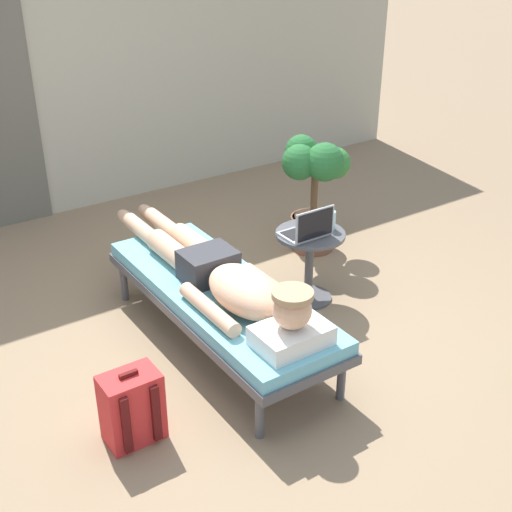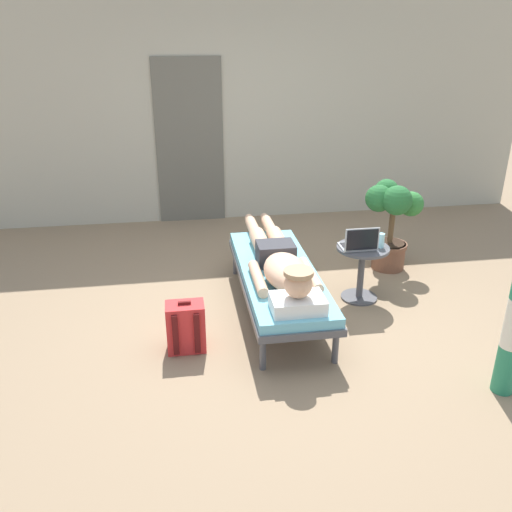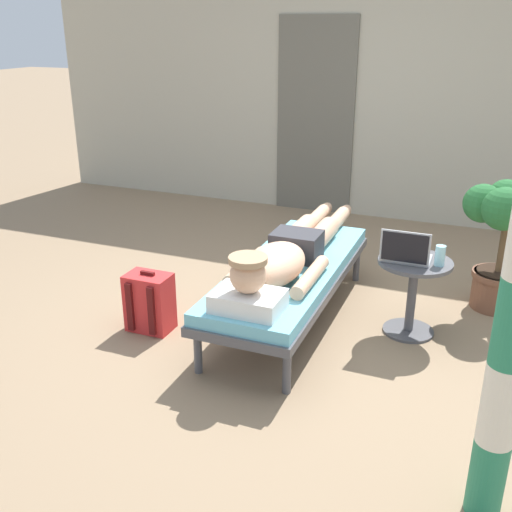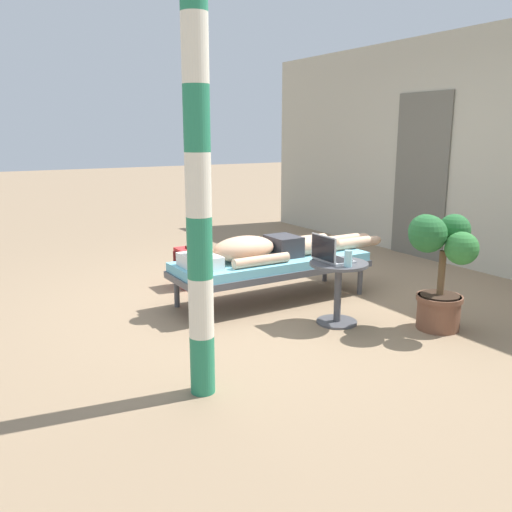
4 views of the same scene
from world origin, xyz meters
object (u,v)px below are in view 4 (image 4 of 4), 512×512
object	(u,v)px
laptop	(330,255)
drink_glass	(348,259)
person_reclining	(266,248)
side_table	(338,282)
backpack	(189,268)
porch_post	(198,185)
potted_plant	(439,260)
lounge_chair	(272,265)

from	to	relation	value
laptop	drink_glass	bearing A→B (deg)	5.18
person_reclining	laptop	world-z (taller)	laptop
drink_glass	side_table	bearing A→B (deg)	167.87
backpack	porch_post	distance (m)	2.59
porch_post	drink_glass	bearing A→B (deg)	104.86
potted_plant	porch_post	xyz separation A→B (m)	(0.03, -2.10, 0.70)
person_reclining	porch_post	xyz separation A→B (m)	(1.35, -1.29, 0.75)
lounge_chair	side_table	world-z (taller)	side_table
potted_plant	lounge_chair	bearing A→B (deg)	-150.97
laptop	potted_plant	bearing A→B (deg)	48.94
side_table	potted_plant	size ratio (longest dim) A/B	0.56
person_reclining	backpack	bearing A→B (deg)	-153.76
porch_post	laptop	bearing A→B (deg)	112.50
backpack	drink_glass	bearing A→B (deg)	17.94
person_reclining	backpack	xyz separation A→B (m)	(-0.83, -0.41, -0.32)
laptop	porch_post	distance (m)	1.71
lounge_chair	laptop	size ratio (longest dim) A/B	6.14
laptop	person_reclining	bearing A→B (deg)	-168.61
porch_post	person_reclining	bearing A→B (deg)	136.21
side_table	backpack	world-z (taller)	side_table
drink_glass	backpack	xyz separation A→B (m)	(-1.79, -0.58, -0.39)
drink_glass	porch_post	distance (m)	1.66
laptop	drink_glass	distance (m)	0.21
person_reclining	laptop	distance (m)	0.77
drink_glass	backpack	distance (m)	1.92
person_reclining	side_table	xyz separation A→B (m)	(0.81, 0.20, -0.16)
laptop	side_table	bearing A→B (deg)	40.52
lounge_chair	porch_post	size ratio (longest dim) A/B	0.75
side_table	potted_plant	distance (m)	0.82
lounge_chair	drink_glass	size ratio (longest dim) A/B	14.36
side_table	person_reclining	bearing A→B (deg)	-165.97
backpack	person_reclining	bearing A→B (deg)	26.24
side_table	drink_glass	world-z (taller)	drink_glass
drink_glass	lounge_chair	bearing A→B (deg)	-174.17
person_reclining	porch_post	size ratio (longest dim) A/B	0.85
laptop	potted_plant	xyz separation A→B (m)	(0.57, 0.65, -0.01)
laptop	porch_post	size ratio (longest dim) A/B	0.12
potted_plant	person_reclining	bearing A→B (deg)	-148.63
lounge_chair	potted_plant	world-z (taller)	potted_plant
person_reclining	potted_plant	bearing A→B (deg)	31.37
lounge_chair	side_table	bearing A→B (deg)	9.14
laptop	potted_plant	world-z (taller)	potted_plant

